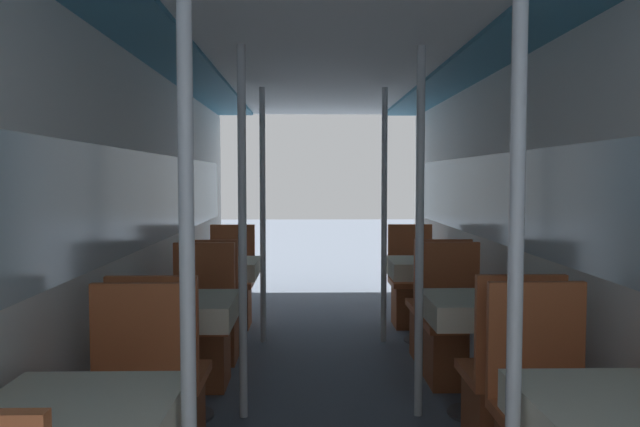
# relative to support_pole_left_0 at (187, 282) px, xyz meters

# --- Properties ---
(wall_left) EXTENTS (0.05, 8.07, 2.20)m
(wall_left) POSITION_rel_support_pole_left_0_xyz_m (-0.73, 1.93, 0.03)
(wall_left) COLOR silver
(wall_left) RESTS_ON ground_plane
(wall_right) EXTENTS (0.05, 8.07, 2.20)m
(wall_right) POSITION_rel_support_pole_left_0_xyz_m (1.78, 1.93, 0.03)
(wall_right) COLOR silver
(wall_right) RESTS_ON ground_plane
(ceiling_panel) EXTENTS (2.52, 8.07, 0.07)m
(ceiling_panel) POSITION_rel_support_pole_left_0_xyz_m (0.52, 1.93, 1.14)
(ceiling_panel) COLOR silver
(ceiling_panel) RESTS_ON wall_left
(support_pole_left_0) EXTENTS (0.05, 0.05, 2.20)m
(support_pole_left_0) POSITION_rel_support_pole_left_0_xyz_m (0.00, 0.00, 0.00)
(support_pole_left_0) COLOR silver
(support_pole_left_0) RESTS_ON ground_plane
(dining_table_left_1) EXTENTS (0.61, 0.61, 0.72)m
(dining_table_left_1) POSITION_rel_support_pole_left_0_xyz_m (-0.35, 1.70, -0.49)
(dining_table_left_1) COLOR #4C4C51
(dining_table_left_1) RESTS_ON ground_plane
(chair_left_near_1) EXTENTS (0.43, 0.43, 0.97)m
(chair_left_near_1) POSITION_rel_support_pole_left_0_xyz_m (-0.35, 1.12, -0.81)
(chair_left_near_1) COLOR brown
(chair_left_near_1) RESTS_ON ground_plane
(chair_left_far_1) EXTENTS (0.43, 0.43, 0.97)m
(chair_left_far_1) POSITION_rel_support_pole_left_0_xyz_m (-0.35, 2.28, -0.81)
(chair_left_far_1) COLOR brown
(chair_left_far_1) RESTS_ON ground_plane
(support_pole_left_1) EXTENTS (0.05, 0.05, 2.20)m
(support_pole_left_1) POSITION_rel_support_pole_left_0_xyz_m (0.00, 1.70, 0.00)
(support_pole_left_1) COLOR silver
(support_pole_left_1) RESTS_ON ground_plane
(dining_table_left_2) EXTENTS (0.61, 0.61, 0.72)m
(dining_table_left_2) POSITION_rel_support_pole_left_0_xyz_m (-0.35, 3.39, -0.49)
(dining_table_left_2) COLOR #4C4C51
(dining_table_left_2) RESTS_ON ground_plane
(chair_left_near_2) EXTENTS (0.43, 0.43, 0.97)m
(chair_left_near_2) POSITION_rel_support_pole_left_0_xyz_m (-0.35, 2.82, -0.81)
(chair_left_near_2) COLOR brown
(chair_left_near_2) RESTS_ON ground_plane
(chair_left_far_2) EXTENTS (0.43, 0.43, 0.97)m
(chair_left_far_2) POSITION_rel_support_pole_left_0_xyz_m (-0.35, 3.97, -0.81)
(chair_left_far_2) COLOR brown
(chair_left_far_2) RESTS_ON ground_plane
(support_pole_left_2) EXTENTS (0.05, 0.05, 2.20)m
(support_pole_left_2) POSITION_rel_support_pole_left_0_xyz_m (0.00, 3.39, 0.00)
(support_pole_left_2) COLOR silver
(support_pole_left_2) RESTS_ON ground_plane
(support_pole_right_0) EXTENTS (0.05, 0.05, 2.20)m
(support_pole_right_0) POSITION_rel_support_pole_left_0_xyz_m (1.05, 0.00, 0.00)
(support_pole_right_0) COLOR silver
(support_pole_right_0) RESTS_ON ground_plane
(dining_table_right_1) EXTENTS (0.61, 0.61, 0.72)m
(dining_table_right_1) POSITION_rel_support_pole_left_0_xyz_m (1.40, 1.70, -0.49)
(dining_table_right_1) COLOR #4C4C51
(dining_table_right_1) RESTS_ON ground_plane
(chair_right_near_1) EXTENTS (0.43, 0.43, 0.97)m
(chair_right_near_1) POSITION_rel_support_pole_left_0_xyz_m (1.40, 1.12, -0.81)
(chair_right_near_1) COLOR brown
(chair_right_near_1) RESTS_ON ground_plane
(chair_right_far_1) EXTENTS (0.43, 0.43, 0.97)m
(chair_right_far_1) POSITION_rel_support_pole_left_0_xyz_m (1.40, 2.28, -0.81)
(chair_right_far_1) COLOR brown
(chair_right_far_1) RESTS_ON ground_plane
(support_pole_right_1) EXTENTS (0.05, 0.05, 2.20)m
(support_pole_right_1) POSITION_rel_support_pole_left_0_xyz_m (1.05, 1.70, 0.00)
(support_pole_right_1) COLOR silver
(support_pole_right_1) RESTS_ON ground_plane
(dining_table_right_2) EXTENTS (0.61, 0.61, 0.72)m
(dining_table_right_2) POSITION_rel_support_pole_left_0_xyz_m (1.40, 3.39, -0.49)
(dining_table_right_2) COLOR #4C4C51
(dining_table_right_2) RESTS_ON ground_plane
(chair_right_near_2) EXTENTS (0.43, 0.43, 0.97)m
(chair_right_near_2) POSITION_rel_support_pole_left_0_xyz_m (1.40, 2.82, -0.81)
(chair_right_near_2) COLOR brown
(chair_right_near_2) RESTS_ON ground_plane
(chair_right_far_2) EXTENTS (0.43, 0.43, 0.97)m
(chair_right_far_2) POSITION_rel_support_pole_left_0_xyz_m (1.40, 3.97, -0.81)
(chair_right_far_2) COLOR brown
(chair_right_far_2) RESTS_ON ground_plane
(support_pole_right_2) EXTENTS (0.05, 0.05, 2.20)m
(support_pole_right_2) POSITION_rel_support_pole_left_0_xyz_m (1.05, 3.39, 0.00)
(support_pole_right_2) COLOR silver
(support_pole_right_2) RESTS_ON ground_plane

